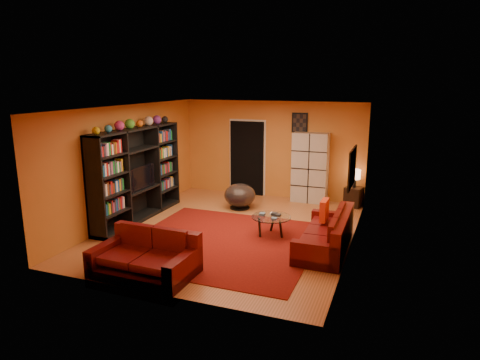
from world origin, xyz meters
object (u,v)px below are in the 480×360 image
at_px(storage_cabinet, 310,168).
at_px(bowl_chair, 240,195).
at_px(table_lamp, 355,175).
at_px(sofa, 329,235).
at_px(coffee_table, 271,219).
at_px(entertainment_unit, 138,174).
at_px(tv, 139,177).
at_px(loveseat, 147,257).
at_px(side_table, 354,197).

height_order(storage_cabinet, bowl_chair, storage_cabinet).
xyz_separation_m(storage_cabinet, table_lamp, (1.15, -0.05, -0.09)).
relative_size(sofa, coffee_table, 2.54).
xyz_separation_m(entertainment_unit, table_lamp, (4.53, 2.75, -0.23)).
xyz_separation_m(entertainment_unit, coffee_table, (3.18, -0.01, -0.68)).
height_order(tv, sofa, tv).
xyz_separation_m(entertainment_unit, bowl_chair, (1.89, 1.56, -0.71)).
height_order(tv, loveseat, tv).
bearing_deg(tv, bowl_chair, -48.88).
bearing_deg(sofa, table_lamp, 87.48).
height_order(tv, side_table, tv).
distance_m(storage_cabinet, table_lamp, 1.15).
bearing_deg(entertainment_unit, bowl_chair, 39.57).
distance_m(coffee_table, table_lamp, 3.11).
bearing_deg(bowl_chair, side_table, 24.27).
xyz_separation_m(sofa, bowl_chair, (-2.52, 1.90, 0.05)).
bearing_deg(sofa, tv, 175.78).
bearing_deg(entertainment_unit, table_lamp, 31.29).
bearing_deg(storage_cabinet, table_lamp, -1.80).
distance_m(loveseat, coffee_table, 2.79).
height_order(loveseat, side_table, loveseat).
bearing_deg(bowl_chair, storage_cabinet, 39.80).
relative_size(sofa, table_lamp, 4.54).
xyz_separation_m(entertainment_unit, loveseat, (1.76, -2.41, -0.77)).
distance_m(tv, storage_cabinet, 4.38).
height_order(loveseat, storage_cabinet, storage_cabinet).
bearing_deg(side_table, entertainment_unit, -148.71).
height_order(tv, storage_cabinet, storage_cabinet).
distance_m(storage_cabinet, bowl_chair, 2.02).
distance_m(entertainment_unit, table_lamp, 5.30).
relative_size(coffee_table, storage_cabinet, 0.45).
bearing_deg(coffee_table, table_lamp, 63.98).
bearing_deg(table_lamp, storage_cabinet, 177.51).
relative_size(loveseat, storage_cabinet, 0.92).
distance_m(sofa, loveseat, 3.36).
relative_size(storage_cabinet, table_lamp, 4.01).
bearing_deg(side_table, loveseat, -118.17).
bearing_deg(storage_cabinet, loveseat, -106.53).
distance_m(sofa, coffee_table, 1.28).
distance_m(storage_cabinet, side_table, 1.33).
xyz_separation_m(coffee_table, table_lamp, (1.35, 2.76, 0.45)).
xyz_separation_m(loveseat, table_lamp, (2.76, 5.16, 0.54)).
bearing_deg(tv, coffee_table, -89.43).
bearing_deg(side_table, sofa, -92.15).
height_order(entertainment_unit, side_table, entertainment_unit).
xyz_separation_m(loveseat, storage_cabinet, (1.62, 5.21, 0.63)).
bearing_deg(side_table, table_lamp, 0.00).
height_order(coffee_table, storage_cabinet, storage_cabinet).
bearing_deg(entertainment_unit, tv, -41.91).
xyz_separation_m(entertainment_unit, side_table, (4.53, 2.75, -0.80)).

